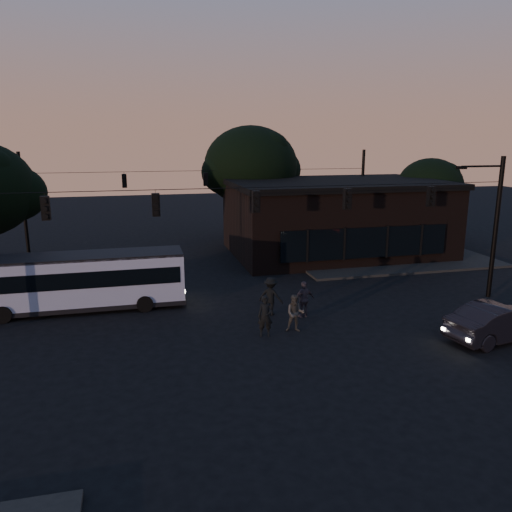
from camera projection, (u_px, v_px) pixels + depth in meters
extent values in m
plane|color=black|center=(280.00, 350.00, 20.26)|extent=(120.00, 120.00, 0.00)
cube|color=black|center=(383.00, 255.00, 36.28)|extent=(14.00, 10.00, 0.15)
cube|color=black|center=(335.00, 220.00, 36.91)|extent=(15.00, 10.00, 5.00)
cube|color=black|center=(336.00, 183.00, 36.29)|extent=(15.40, 10.40, 0.40)
cube|color=black|center=(365.00, 243.00, 32.23)|extent=(11.50, 0.18, 2.00)
cylinder|color=black|center=(251.00, 217.00, 41.53)|extent=(0.44, 0.44, 4.00)
ellipsoid|color=black|center=(251.00, 166.00, 40.56)|extent=(7.60, 7.60, 6.46)
cylinder|color=black|center=(427.00, 224.00, 41.13)|extent=(0.44, 0.44, 3.00)
ellipsoid|color=black|center=(430.00, 186.00, 40.41)|extent=(5.20, 5.20, 4.42)
cylinder|color=black|center=(496.00, 229.00, 26.22)|extent=(0.24, 0.24, 7.50)
cylinder|color=black|center=(256.00, 187.00, 22.62)|extent=(26.00, 0.03, 0.03)
cube|color=black|center=(46.00, 208.00, 20.67)|extent=(0.34, 0.30, 1.00)
cube|color=black|center=(156.00, 205.00, 21.72)|extent=(0.34, 0.30, 1.00)
cube|color=black|center=(256.00, 202.00, 22.77)|extent=(0.34, 0.30, 1.00)
cube|color=black|center=(347.00, 199.00, 23.82)|extent=(0.34, 0.30, 1.00)
cube|color=black|center=(431.00, 196.00, 24.87)|extent=(0.34, 0.30, 1.00)
cylinder|color=black|center=(24.00, 206.00, 35.27)|extent=(0.24, 0.24, 7.50)
cylinder|color=black|center=(362.00, 196.00, 41.34)|extent=(0.24, 0.24, 7.50)
cylinder|color=black|center=(205.00, 171.00, 37.79)|extent=(26.00, 0.03, 0.03)
cube|color=black|center=(124.00, 181.00, 36.54)|extent=(0.34, 0.30, 1.00)
cube|color=black|center=(206.00, 179.00, 37.94)|extent=(0.34, 0.30, 1.00)
cube|color=black|center=(281.00, 178.00, 39.34)|extent=(0.34, 0.30, 1.00)
cube|color=#9BA3C6|center=(82.00, 279.00, 24.70)|extent=(9.92, 2.26, 2.35)
cube|color=black|center=(81.00, 275.00, 24.65)|extent=(9.53, 2.30, 0.81)
cube|color=black|center=(80.00, 256.00, 24.43)|extent=(9.92, 2.26, 0.14)
cube|color=black|center=(84.00, 303.00, 24.99)|extent=(10.02, 2.32, 0.23)
cylinder|color=black|center=(3.00, 315.00, 23.09)|extent=(0.81, 0.23, 0.81)
cylinder|color=black|center=(13.00, 300.00, 25.22)|extent=(0.81, 0.23, 0.81)
cylinder|color=black|center=(145.00, 304.00, 24.60)|extent=(0.81, 0.23, 0.81)
cylinder|color=black|center=(144.00, 291.00, 26.73)|extent=(0.81, 0.23, 0.81)
imported|color=black|center=(499.00, 322.00, 21.11)|extent=(5.08, 2.56, 1.60)
imported|color=black|center=(265.00, 316.00, 21.48)|extent=(0.73, 0.55, 1.81)
imported|color=#383632|center=(295.00, 313.00, 22.02)|extent=(0.96, 0.83, 1.68)
imported|color=#332C36|center=(304.00, 299.00, 23.77)|extent=(1.12, 0.66, 1.78)
imported|color=black|center=(271.00, 296.00, 24.12)|extent=(1.39, 1.27, 1.87)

